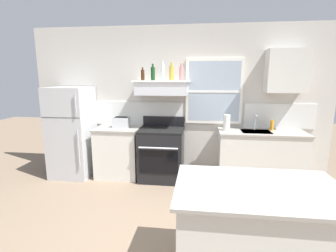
{
  "coord_description": "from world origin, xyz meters",
  "views": [
    {
      "loc": [
        0.4,
        -2.36,
        1.81
      ],
      "look_at": [
        -0.05,
        1.2,
        1.1
      ],
      "focal_mm": 26.79,
      "sensor_mm": 36.0,
      "label": 1
    }
  ],
  "objects": [
    {
      "name": "ground_plane",
      "position": [
        0.0,
        0.0,
        0.0
      ],
      "size": [
        16.0,
        16.0,
        0.0
      ],
      "primitive_type": "plane",
      "color": "#7A6651"
    },
    {
      "name": "back_wall",
      "position": [
        0.03,
        2.23,
        1.35
      ],
      "size": [
        5.4,
        0.11,
        2.7
      ],
      "color": "beige",
      "rests_on": "ground_plane"
    },
    {
      "name": "refrigerator",
      "position": [
        -1.9,
        1.84,
        0.81
      ],
      "size": [
        0.7,
        0.72,
        1.63
      ],
      "color": "#B7BABC",
      "rests_on": "ground_plane"
    },
    {
      "name": "counter_left_of_stove",
      "position": [
        -1.05,
        1.9,
        0.46
      ],
      "size": [
        0.79,
        0.63,
        0.91
      ],
      "color": "silver",
      "rests_on": "ground_plane"
    },
    {
      "name": "toaster",
      "position": [
        -0.98,
        1.9,
        1.01
      ],
      "size": [
        0.3,
        0.2,
        0.19
      ],
      "color": "silver",
      "rests_on": "counter_left_of_stove"
    },
    {
      "name": "stove_range",
      "position": [
        -0.25,
        1.86,
        0.46
      ],
      "size": [
        0.76,
        0.69,
        1.09
      ],
      "color": "black",
      "rests_on": "ground_plane"
    },
    {
      "name": "range_hood_shelf",
      "position": [
        -0.25,
        1.96,
        1.62
      ],
      "size": [
        0.96,
        0.52,
        0.24
      ],
      "color": "silver"
    },
    {
      "name": "bottle_brown_stout",
      "position": [
        -0.59,
        1.96,
        1.84
      ],
      "size": [
        0.06,
        0.06,
        0.22
      ],
      "color": "#381E0F",
      "rests_on": "range_hood_shelf"
    },
    {
      "name": "bottle_dark_green_wine",
      "position": [
        -0.41,
        1.99,
        1.86
      ],
      "size": [
        0.07,
        0.07,
        0.28
      ],
      "color": "#143819",
      "rests_on": "range_hood_shelf"
    },
    {
      "name": "bottle_clear_tall",
      "position": [
        -0.25,
        2.01,
        1.89
      ],
      "size": [
        0.06,
        0.06,
        0.33
      ],
      "color": "silver",
      "rests_on": "range_hood_shelf"
    },
    {
      "name": "bottle_champagne_gold_foil",
      "position": [
        -0.09,
        2.0,
        1.87
      ],
      "size": [
        0.08,
        0.08,
        0.3
      ],
      "color": "#B29333",
      "rests_on": "range_hood_shelf"
    },
    {
      "name": "bottle_rose_pink",
      "position": [
        0.08,
        1.96,
        1.87
      ],
      "size": [
        0.07,
        0.07,
        0.29
      ],
      "color": "#C67F84",
      "rests_on": "range_hood_shelf"
    },
    {
      "name": "counter_right_with_sink",
      "position": [
        1.45,
        1.9,
        0.46
      ],
      "size": [
        1.43,
        0.63,
        0.91
      ],
      "color": "silver",
      "rests_on": "ground_plane"
    },
    {
      "name": "sink_faucet",
      "position": [
        1.35,
        2.0,
        1.08
      ],
      "size": [
        0.03,
        0.17,
        0.28
      ],
      "color": "silver",
      "rests_on": "counter_right_with_sink"
    },
    {
      "name": "paper_towel_roll",
      "position": [
        0.87,
        1.9,
        1.04
      ],
      "size": [
        0.11,
        0.11,
        0.27
      ],
      "primitive_type": "cylinder",
      "color": "white",
      "rests_on": "counter_right_with_sink"
    },
    {
      "name": "dish_soap_bottle",
      "position": [
        1.63,
        2.0,
        1.0
      ],
      "size": [
        0.06,
        0.06,
        0.18
      ],
      "primitive_type": "cylinder",
      "color": "orange",
      "rests_on": "counter_right_with_sink"
    },
    {
      "name": "kitchen_island",
      "position": [
        0.91,
        -0.34,
        0.46
      ],
      "size": [
        1.4,
        0.9,
        0.91
      ],
      "color": "silver",
      "rests_on": "ground_plane"
    },
    {
      "name": "upper_cabinet_right",
      "position": [
        1.8,
        2.04,
        1.9
      ],
      "size": [
        0.64,
        0.32,
        0.7
      ],
      "color": "silver"
    }
  ]
}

